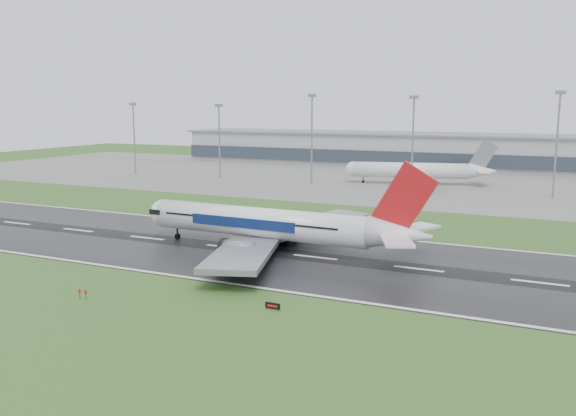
% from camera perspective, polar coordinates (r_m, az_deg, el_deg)
% --- Properties ---
extents(ground, '(520.00, 520.00, 0.00)m').
position_cam_1_polar(ground, '(123.60, -6.02, -3.77)').
color(ground, '#2D531E').
rests_on(ground, ground).
extents(runway, '(400.00, 45.00, 0.10)m').
position_cam_1_polar(runway, '(123.59, -6.02, -3.75)').
color(runway, black).
rests_on(runway, ground).
extents(apron, '(400.00, 130.00, 0.08)m').
position_cam_1_polar(apron, '(238.03, 9.57, 2.70)').
color(apron, slate).
rests_on(apron, ground).
extents(terminal, '(240.00, 36.00, 15.00)m').
position_cam_1_polar(terminal, '(295.37, 12.71, 5.41)').
color(terminal, '#91939B').
rests_on(terminal, ground).
extents(main_airliner, '(63.61, 60.74, 18.30)m').
position_cam_1_polar(main_airliner, '(117.86, -1.07, 0.21)').
color(main_airliner, white).
rests_on(main_airliner, runway).
extents(parked_airliner, '(66.15, 63.32, 16.29)m').
position_cam_1_polar(parked_airliner, '(225.52, 12.25, 4.32)').
color(parked_airliner, silver).
rests_on(parked_airliner, apron).
extents(runway_sign, '(2.31, 0.35, 1.04)m').
position_cam_1_polar(runway_sign, '(86.30, -1.48, -9.39)').
color(runway_sign, black).
rests_on(runway_sign, ground).
extents(floodmast_0, '(0.64, 0.64, 28.91)m').
position_cam_1_polar(floodmast_0, '(262.66, -14.53, 6.34)').
color(floodmast_0, gray).
rests_on(floodmast_0, ground).
extents(floodmast_1, '(0.64, 0.64, 28.33)m').
position_cam_1_polar(floodmast_1, '(238.26, -6.59, 6.19)').
color(floodmast_1, gray).
rests_on(floodmast_1, ground).
extents(floodmast_2, '(0.64, 0.64, 31.85)m').
position_cam_1_polar(floodmast_2, '(220.18, 2.29, 6.42)').
color(floodmast_2, gray).
rests_on(floodmast_2, ground).
extents(floodmast_3, '(0.64, 0.64, 31.09)m').
position_cam_1_polar(floodmast_3, '(208.79, 11.86, 5.93)').
color(floodmast_3, gray).
rests_on(floodmast_3, ground).
extents(floodmast_4, '(0.64, 0.64, 32.26)m').
position_cam_1_polar(floodmast_4, '(203.44, 24.34, 5.34)').
color(floodmast_4, gray).
rests_on(floodmast_4, ground).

